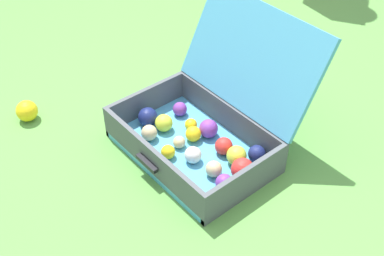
{
  "coord_description": "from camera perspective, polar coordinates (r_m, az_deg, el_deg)",
  "views": [
    {
      "loc": [
        1.06,
        -0.91,
        1.33
      ],
      "look_at": [
        -0.01,
        -0.01,
        0.13
      ],
      "focal_mm": 46.7,
      "sensor_mm": 36.0,
      "label": 1
    }
  ],
  "objects": [
    {
      "name": "open_suitcase",
      "position": [
        1.89,
        1.79,
        0.39
      ],
      "size": [
        0.6,
        0.61,
        0.5
      ],
      "color": "#4799C6",
      "rests_on": "ground"
    },
    {
      "name": "stray_ball_on_grass",
      "position": [
        2.17,
        -18.34,
        1.87
      ],
      "size": [
        0.09,
        0.09,
        0.09
      ],
      "primitive_type": "sphere",
      "color": "yellow",
      "rests_on": "ground"
    },
    {
      "name": "ground_plane",
      "position": [
        1.94,
        0.55,
        -2.91
      ],
      "size": [
        16.0,
        16.0,
        0.0
      ],
      "primitive_type": "plane",
      "color": "#569342"
    }
  ]
}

